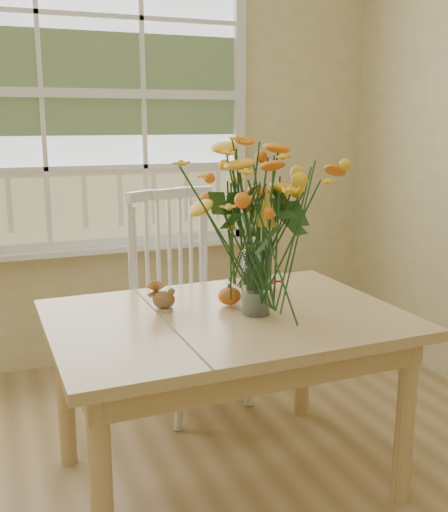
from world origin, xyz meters
name	(u,v)px	position (x,y,z in m)	size (l,w,h in m)	color
wall_back	(43,131)	(0.00, 2.25, 1.35)	(4.00, 0.02, 2.70)	#D0C085
window	(41,96)	(0.00, 2.21, 1.53)	(2.42, 0.12, 1.74)	silver
dining_table	(226,337)	(0.50, 0.82, 0.60)	(1.32, 0.96, 0.70)	tan
windsor_chair	(182,288)	(0.57, 1.59, 0.58)	(0.60, 0.59, 1.05)	white
flower_vase	(257,218)	(0.61, 0.79, 1.06)	(0.51, 0.51, 0.60)	white
pumpkin	(229,297)	(0.55, 0.92, 0.73)	(0.09, 0.09, 0.07)	#C84D17
turkey_figurine	(164,300)	(0.30, 0.95, 0.74)	(0.10, 0.08, 0.11)	#CCB78C
dark_gourd	(261,282)	(0.76, 1.07, 0.73)	(0.13, 0.08, 0.07)	#38160F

